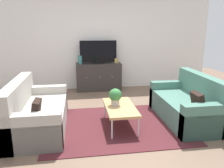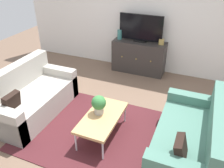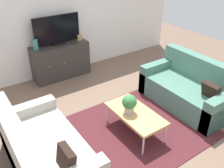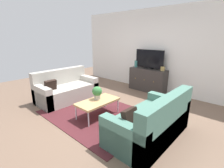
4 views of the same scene
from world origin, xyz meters
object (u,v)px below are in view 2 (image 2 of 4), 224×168
at_px(coffee_table, 102,118).
at_px(potted_plant, 99,104).
at_px(couch_right_side, 193,141).
at_px(mantel_clock, 161,42).
at_px(flat_screen_tv, 141,28).
at_px(glass_vase, 120,34).
at_px(tv_console, 139,57).
at_px(couch_left_side, 29,98).

height_order(coffee_table, potted_plant, potted_plant).
relative_size(couch_right_side, mantel_clock, 12.96).
distance_m(flat_screen_tv, glass_vase, 0.54).
xyz_separation_m(tv_console, mantel_clock, (0.51, 0.00, 0.45)).
height_order(couch_right_side, tv_console, couch_right_side).
bearing_deg(couch_left_side, flat_screen_tv, 60.61).
xyz_separation_m(potted_plant, flat_screen_tv, (-0.07, 2.42, 0.52)).
bearing_deg(coffee_table, couch_right_side, 3.37).
xyz_separation_m(coffee_table, mantel_clock, (0.36, 2.46, 0.47)).
xyz_separation_m(couch_right_side, tv_console, (-1.53, 2.37, 0.09)).
relative_size(couch_left_side, tv_console, 1.35).
bearing_deg(potted_plant, flat_screen_tv, 91.71).
relative_size(tv_console, glass_vase, 5.57).
distance_m(coffee_table, potted_plant, 0.23).
bearing_deg(glass_vase, coffee_table, -75.04).
xyz_separation_m(potted_plant, glass_vase, (-0.58, 2.40, 0.32)).
relative_size(flat_screen_tv, mantel_clock, 7.79).
relative_size(coffee_table, mantel_clock, 7.74).
xyz_separation_m(flat_screen_tv, glass_vase, (-0.51, -0.02, -0.20)).
distance_m(couch_right_side, coffee_table, 1.38).
bearing_deg(couch_left_side, glass_vase, 70.45).
xyz_separation_m(coffee_table, potted_plant, (-0.08, 0.06, 0.20)).
bearing_deg(couch_right_side, potted_plant, -179.10).
relative_size(glass_vase, mantel_clock, 1.73).
height_order(potted_plant, flat_screen_tv, flat_screen_tv).
distance_m(couch_right_side, potted_plant, 1.48).
relative_size(potted_plant, glass_vase, 1.39).
xyz_separation_m(couch_left_side, potted_plant, (1.42, -0.02, 0.27)).
bearing_deg(glass_vase, tv_console, -0.01).
height_order(couch_left_side, tv_console, couch_left_side).
relative_size(coffee_table, flat_screen_tv, 0.99).
distance_m(coffee_table, mantel_clock, 2.53).
relative_size(couch_right_side, glass_vase, 7.50).
bearing_deg(couch_right_side, coffee_table, -176.63).
height_order(flat_screen_tv, glass_vase, flat_screen_tv).
bearing_deg(potted_plant, coffee_table, -36.64).
distance_m(coffee_table, flat_screen_tv, 2.58).
bearing_deg(mantel_clock, potted_plant, -100.26).
distance_m(tv_console, flat_screen_tv, 0.70).
xyz_separation_m(flat_screen_tv, mantel_clock, (0.51, -0.02, -0.25)).
bearing_deg(couch_left_side, tv_console, 60.40).
distance_m(potted_plant, tv_console, 2.40).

